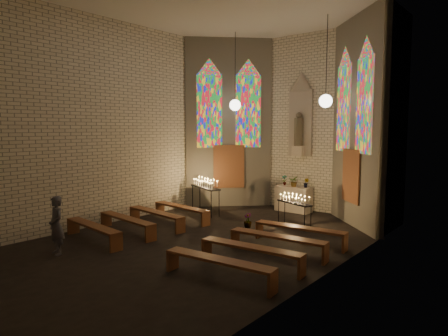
{
  "coord_description": "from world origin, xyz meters",
  "views": [
    {
      "loc": [
        7.75,
        -8.42,
        3.3
      ],
      "look_at": [
        0.29,
        0.72,
        2.12
      ],
      "focal_mm": 32.0,
      "sensor_mm": 36.0,
      "label": 1
    }
  ],
  "objects_px": {
    "votive_stand_right": "(294,200)",
    "visitor": "(56,225)",
    "aisle_flower_pot": "(248,220)",
    "altar": "(293,199)",
    "votive_stand_left": "(205,185)"
  },
  "relations": [
    {
      "from": "votive_stand_right",
      "to": "visitor",
      "type": "relative_size",
      "value": 0.94
    },
    {
      "from": "aisle_flower_pot",
      "to": "votive_stand_right",
      "type": "distance_m",
      "value": 1.69
    },
    {
      "from": "votive_stand_right",
      "to": "visitor",
      "type": "height_order",
      "value": "visitor"
    },
    {
      "from": "altar",
      "to": "visitor",
      "type": "xyz_separation_m",
      "value": [
        -2.11,
        -8.72,
        0.27
      ]
    },
    {
      "from": "visitor",
      "to": "aisle_flower_pot",
      "type": "bearing_deg",
      "value": 78.0
    },
    {
      "from": "aisle_flower_pot",
      "to": "votive_stand_right",
      "type": "xyz_separation_m",
      "value": [
        1.16,
        1.04,
        0.66
      ]
    },
    {
      "from": "aisle_flower_pot",
      "to": "visitor",
      "type": "relative_size",
      "value": 0.31
    },
    {
      "from": "aisle_flower_pot",
      "to": "votive_stand_left",
      "type": "bearing_deg",
      "value": 163.19
    },
    {
      "from": "votive_stand_left",
      "to": "visitor",
      "type": "xyz_separation_m",
      "value": [
        0.38,
        -6.26,
        -0.34
      ]
    },
    {
      "from": "votive_stand_left",
      "to": "votive_stand_right",
      "type": "xyz_separation_m",
      "value": [
        3.77,
        0.25,
        -0.21
      ]
    },
    {
      "from": "votive_stand_left",
      "to": "visitor",
      "type": "relative_size",
      "value": 1.16
    },
    {
      "from": "altar",
      "to": "votive_stand_right",
      "type": "relative_size",
      "value": 0.96
    },
    {
      "from": "altar",
      "to": "votive_stand_left",
      "type": "xyz_separation_m",
      "value": [
        -2.49,
        -2.47,
        0.61
      ]
    },
    {
      "from": "votive_stand_right",
      "to": "visitor",
      "type": "xyz_separation_m",
      "value": [
        -3.39,
        -6.5,
        -0.13
      ]
    },
    {
      "from": "altar",
      "to": "votive_stand_right",
      "type": "bearing_deg",
      "value": -60.07
    }
  ]
}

